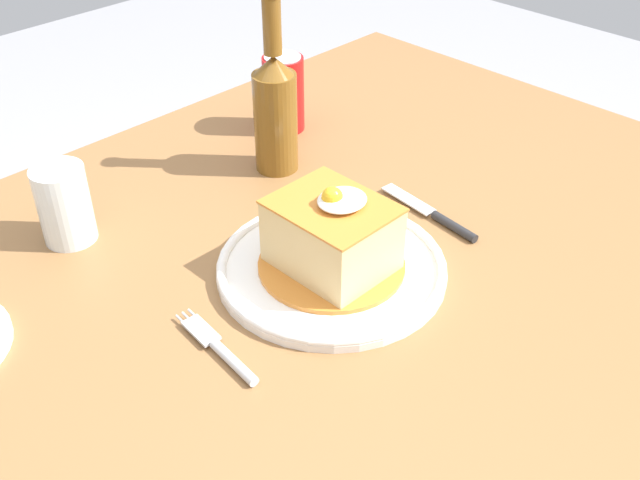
{
  "coord_description": "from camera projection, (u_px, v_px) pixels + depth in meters",
  "views": [
    {
      "loc": [
        -0.49,
        -0.54,
        1.32
      ],
      "look_at": [
        0.04,
        -0.01,
        0.78
      ],
      "focal_mm": 42.24,
      "sensor_mm": 36.0,
      "label": 1
    }
  ],
  "objects": [
    {
      "name": "sandwich_meal",
      "position": [
        332.0,
        237.0,
        0.9
      ],
      "size": [
        0.18,
        0.18,
        0.11
      ],
      "color": "orange",
      "rests_on": "main_plate"
    },
    {
      "name": "fork",
      "position": [
        223.0,
        352.0,
        0.81
      ],
      "size": [
        0.03,
        0.14,
        0.01
      ],
      "color": "silver",
      "rests_on": "dining_table"
    },
    {
      "name": "beer_bottle_amber",
      "position": [
        275.0,
        107.0,
        1.08
      ],
      "size": [
        0.06,
        0.06,
        0.27
      ],
      "color": "brown",
      "rests_on": "dining_table"
    },
    {
      "name": "drinking_glass",
      "position": [
        65.0,
        209.0,
        0.96
      ],
      "size": [
        0.07,
        0.07,
        0.1
      ],
      "color": "#3F2314",
      "rests_on": "dining_table"
    },
    {
      "name": "knife",
      "position": [
        441.0,
        219.0,
        1.02
      ],
      "size": [
        0.03,
        0.17,
        0.01
      ],
      "color": "#262628",
      "rests_on": "dining_table"
    },
    {
      "name": "main_plate",
      "position": [
        332.0,
        267.0,
        0.93
      ],
      "size": [
        0.28,
        0.28,
        0.02
      ],
      "color": "white",
      "rests_on": "dining_table"
    },
    {
      "name": "soda_can",
      "position": [
        284.0,
        93.0,
        1.21
      ],
      "size": [
        0.07,
        0.07,
        0.12
      ],
      "color": "red",
      "rests_on": "dining_table"
    },
    {
      "name": "dining_table",
      "position": [
        291.0,
        333.0,
        0.98
      ],
      "size": [
        1.4,
        0.94,
        0.74
      ],
      "color": "olive",
      "rests_on": "ground_plane"
    }
  ]
}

